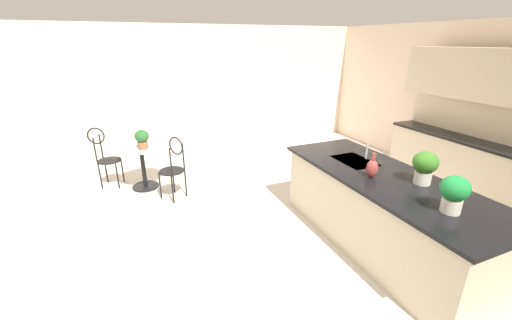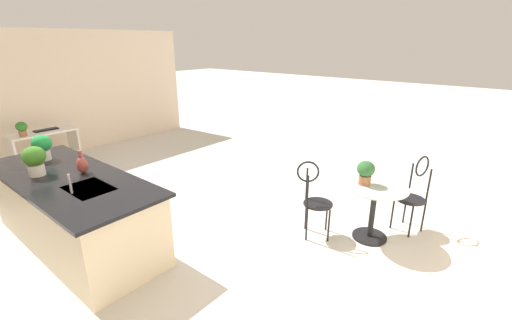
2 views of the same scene
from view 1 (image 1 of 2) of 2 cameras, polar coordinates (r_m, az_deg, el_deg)
ground_plane at (r=4.11m, az=8.59°, el=-15.05°), size 40.00×40.00×0.00m
wall_left_window at (r=7.37m, az=-8.59°, el=12.33°), size 0.12×7.80×2.70m
kitchen_island at (r=4.14m, az=21.35°, el=-8.50°), size 2.80×1.06×0.92m
back_counter_run at (r=6.26m, az=32.72°, el=-0.32°), size 2.44×0.64×1.52m
upper_cabinet_run at (r=5.97m, az=35.20°, el=12.37°), size 2.40×0.36×0.76m
bistro_table at (r=5.69m, az=-19.56°, el=-0.50°), size 0.80×0.80×0.74m
chair_near_window at (r=5.09m, az=-14.49°, el=-0.87°), size 0.53×0.53×1.04m
chair_by_island at (r=5.96m, az=-25.36°, el=0.91°), size 0.48×0.52×1.04m
sink_faucet at (r=4.40m, az=19.15°, el=1.56°), size 0.02×0.02×0.22m
potted_plant_on_table at (r=5.42m, az=-19.69°, el=3.71°), size 0.22×0.22×0.31m
potted_plant_counter_far at (r=3.34m, az=31.90°, el=-4.87°), size 0.25×0.25×0.35m
potted_plant_counter_near at (r=3.85m, az=27.92°, el=-0.89°), size 0.26×0.26×0.36m
vase_on_counter at (r=3.82m, az=20.02°, el=-1.36°), size 0.13×0.13×0.29m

